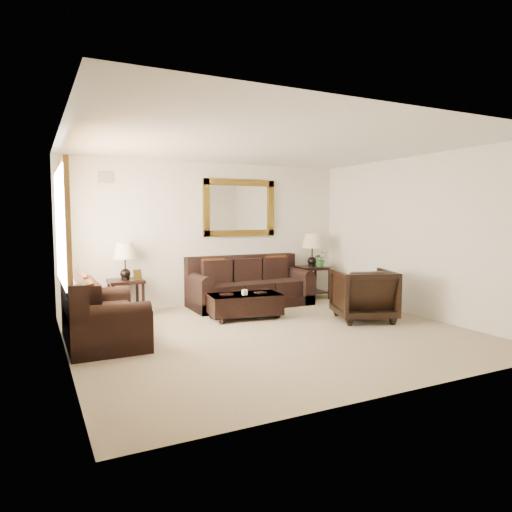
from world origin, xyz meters
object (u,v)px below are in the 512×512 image
end_table_left (125,268)px  coffee_table (245,303)px  armchair (363,292)px  end_table_right (312,256)px  sofa (249,288)px  loveseat (99,318)px

end_table_left → coffee_table: (1.72, -1.10, -0.56)m
coffee_table → armchair: bearing=-22.3°
end_table_right → armchair: size_ratio=1.44×
end_table_left → coffee_table: bearing=-32.5°
sofa → armchair: bearing=-59.7°
sofa → armchair: size_ratio=2.47×
end_table_left → end_table_right: size_ratio=0.93×
sofa → armchair: sofa is taller
loveseat → end_table_right: size_ratio=1.21×
end_table_right → sofa: bearing=-175.9°
coffee_table → armchair: size_ratio=1.37×
loveseat → end_table_right: end_table_right is taller
end_table_left → coffee_table: 2.12m
coffee_table → armchair: (1.67, -0.98, 0.21)m
loveseat → end_table_right: bearing=-70.5°
coffee_table → end_table_right: bearing=35.9°
loveseat → end_table_right: 4.70m
loveseat → coffee_table: loveseat is taller
end_table_left → loveseat: bearing=-112.3°
loveseat → end_table_right: (4.40, 1.55, 0.54)m
sofa → end_table_left: bearing=176.8°
end_table_left → armchair: size_ratio=1.35×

